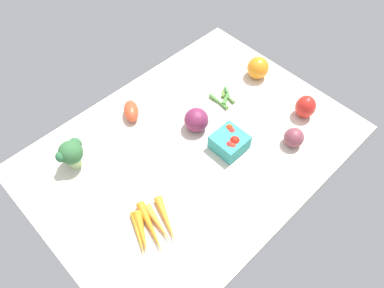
# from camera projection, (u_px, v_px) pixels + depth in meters

# --- Properties ---
(tablecloth) EXTENTS (1.04, 0.76, 0.02)m
(tablecloth) POSITION_uv_depth(u_px,v_px,m) (192.00, 149.00, 1.25)
(tablecloth) COLOR beige
(tablecloth) RESTS_ON ground
(broccoli_head) EXTENTS (0.10, 0.08, 0.10)m
(broccoli_head) POSITION_uv_depth(u_px,v_px,m) (71.00, 152.00, 1.15)
(broccoli_head) COLOR #A5C782
(broccoli_head) RESTS_ON tablecloth
(roma_tomato) EXTENTS (0.09, 0.10, 0.05)m
(roma_tomato) POSITION_uv_depth(u_px,v_px,m) (131.00, 111.00, 1.30)
(roma_tomato) COLOR #DA4728
(roma_tomato) RESTS_ON tablecloth
(red_onion_center) EXTENTS (0.08, 0.08, 0.08)m
(red_onion_center) POSITION_uv_depth(u_px,v_px,m) (196.00, 120.00, 1.26)
(red_onion_center) COLOR #77264A
(red_onion_center) RESTS_ON tablecloth
(bell_pepper_orange) EXTENTS (0.08, 0.08, 0.08)m
(bell_pepper_orange) POSITION_uv_depth(u_px,v_px,m) (258.00, 68.00, 1.40)
(bell_pepper_orange) COLOR orange
(bell_pepper_orange) RESTS_ON tablecloth
(okra_pile) EXTENTS (0.10, 0.10, 0.02)m
(okra_pile) POSITION_uv_depth(u_px,v_px,m) (224.00, 97.00, 1.36)
(okra_pile) COLOR #4E8B35
(okra_pile) RESTS_ON tablecloth
(berry_basket) EXTENTS (0.10, 0.10, 0.07)m
(berry_basket) POSITION_uv_depth(u_px,v_px,m) (230.00, 142.00, 1.21)
(berry_basket) COLOR teal
(berry_basket) RESTS_ON tablecloth
(carrot_bunch) EXTENTS (0.17, 0.17, 0.03)m
(carrot_bunch) POSITION_uv_depth(u_px,v_px,m) (152.00, 227.00, 1.06)
(carrot_bunch) COLOR orange
(carrot_bunch) RESTS_ON tablecloth
(red_onion_near_basket) EXTENTS (0.07, 0.07, 0.07)m
(red_onion_near_basket) POSITION_uv_depth(u_px,v_px,m) (294.00, 138.00, 1.22)
(red_onion_near_basket) COLOR brown
(red_onion_near_basket) RESTS_ON tablecloth
(bell_pepper_red) EXTENTS (0.07, 0.07, 0.09)m
(bell_pepper_red) POSITION_uv_depth(u_px,v_px,m) (305.00, 107.00, 1.29)
(bell_pepper_red) COLOR red
(bell_pepper_red) RESTS_ON tablecloth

